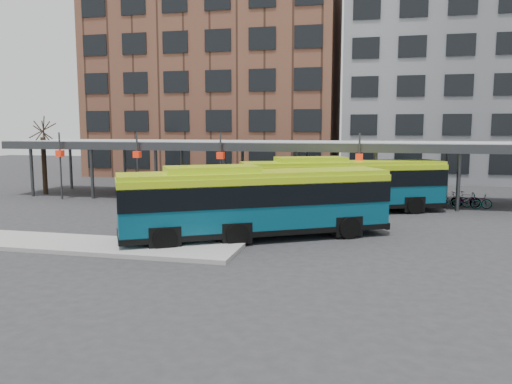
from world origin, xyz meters
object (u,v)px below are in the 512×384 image
bus_front (255,201)px  pedestrian (129,223)px  bus_rear (342,184)px  tree (44,163)px

bus_front → pedestrian: 5.75m
bus_front → bus_rear: bus_front is taller
pedestrian → bus_front: bearing=-39.4°
tree → pedestrian: (14.80, -15.02, -1.29)m
tree → bus_front: (19.55, -11.84, -0.65)m
bus_front → pedestrian: bus_front is taller
tree → bus_rear: size_ratio=0.45×
bus_front → pedestrian: bearing=-175.8°
tree → pedestrian: size_ratio=2.96×
bus_rear → pedestrian: bus_rear is taller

